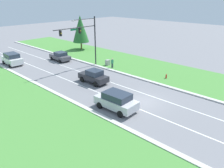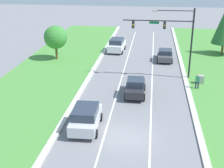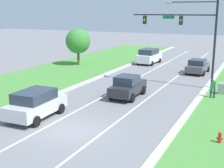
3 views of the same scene
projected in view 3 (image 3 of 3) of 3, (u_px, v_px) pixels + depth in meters
ground_plane at (71, 131)px, 18.76m from camera, size 160.00×160.00×0.00m
curb_strip_right at (162, 147)px, 16.37m from camera, size 0.50×90.00×0.15m
curb_strip_left at (1, 117)px, 21.11m from camera, size 0.50×90.00×0.15m
lane_stripe_inner_left at (47, 127)px, 19.51m from camera, size 0.14×81.00×0.01m
lane_stripe_inner_right at (98, 136)px, 18.00m from camera, size 0.14×81.00×0.01m
traffic_signal_mast at (190, 29)px, 28.59m from camera, size 7.96×0.41×8.15m
white_suv at (149, 56)px, 42.23m from camera, size 2.47×4.76×2.02m
graphite_sedan at (198, 66)px, 35.86m from camera, size 2.23×4.53×1.63m
charcoal_sedan at (128, 86)px, 25.94m from camera, size 2.11×4.40×1.85m
silver_suv at (36, 104)px, 20.90m from camera, size 2.40×4.65×1.91m
utility_cabinet at (222, 89)px, 26.77m from camera, size 0.70×0.60×1.00m
pedestrian at (213, 88)px, 25.47m from camera, size 0.40×0.26×1.69m
fire_hydrant at (220, 138)px, 16.91m from camera, size 0.34×0.20×0.70m
oak_near_left_tree at (78, 41)px, 40.34m from camera, size 3.21×3.21×4.80m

